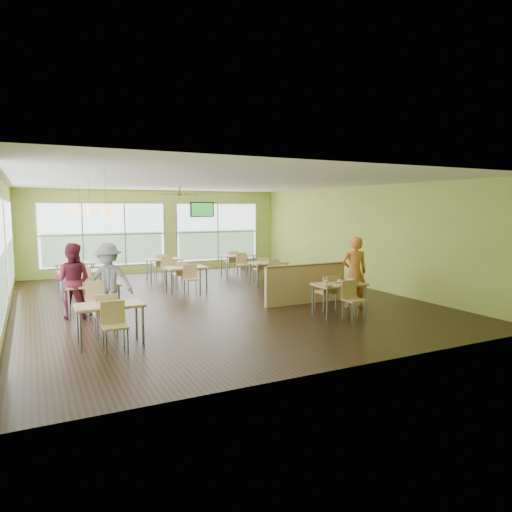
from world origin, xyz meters
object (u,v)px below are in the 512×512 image
main_table (339,288)px  man_plaid (354,272)px  food_basket (353,281)px  half_wall_divider (306,284)px

main_table → man_plaid: bearing=29.6°
main_table → man_plaid: man_plaid is taller
main_table → food_basket: size_ratio=5.65×
half_wall_divider → food_basket: bearing=-76.0°
main_table → half_wall_divider: 1.45m
half_wall_divider → man_plaid: man_plaid is taller
half_wall_divider → man_plaid: (0.79, -1.00, 0.38)m
man_plaid → food_basket: 0.65m
man_plaid → food_basket: man_plaid is taller
half_wall_divider → food_basket: (0.37, -1.48, 0.26)m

